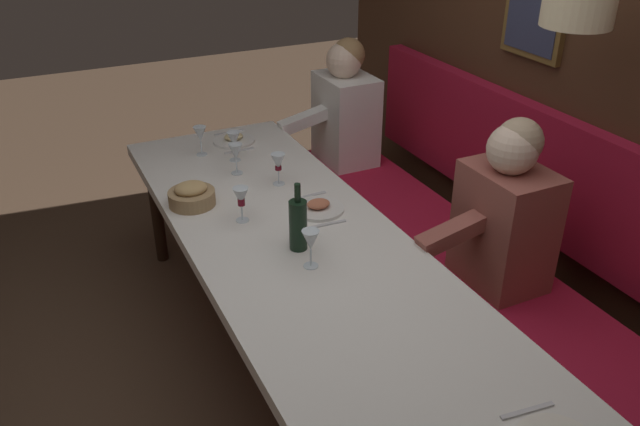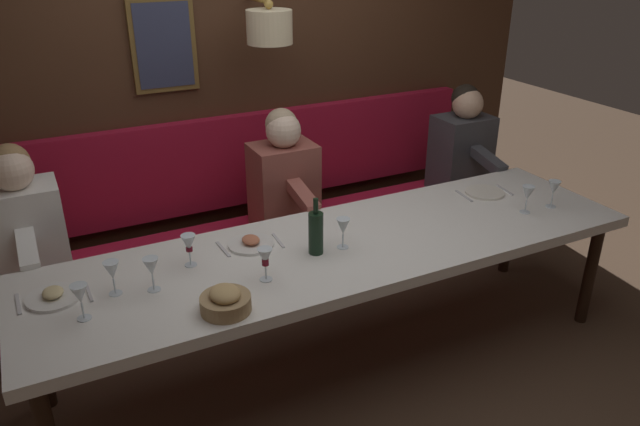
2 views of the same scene
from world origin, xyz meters
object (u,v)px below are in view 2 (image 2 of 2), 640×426
diner_near (284,174)px  bread_bowl (226,301)px  wine_glass_3 (189,244)px  wine_bottle (316,232)px  diner_nearest (463,142)px  wine_glass_5 (528,194)px  wine_glass_1 (265,258)px  dining_table (343,253)px  wine_glass_6 (554,188)px  wine_glass_0 (112,271)px  wine_glass_4 (343,227)px  diner_middle (23,221)px  wine_glass_2 (80,295)px  wine_glass_7 (151,268)px

diner_near → bread_bowl: diner_near is taller
wine_glass_3 → wine_bottle: bearing=-105.0°
diner_nearest → diner_near: (0.00, 1.44, 0.00)m
wine_glass_5 → wine_glass_1: bearing=90.8°
dining_table → wine_glass_6: 1.35m
wine_glass_0 → wine_glass_4: same height
diner_near → wine_glass_4: 0.92m
wine_bottle → wine_glass_1: bearing=112.0°
dining_table → diner_middle: diner_middle is taller
wine_glass_2 → diner_middle: bearing=10.1°
wine_glass_3 → wine_glass_5: 1.93m
wine_glass_5 → wine_glass_0: bearing=85.7°
dining_table → wine_glass_5: 1.15m
dining_table → wine_glass_4: 0.18m
wine_glass_5 → bread_bowl: bearing=95.5°
wine_glass_5 → wine_bottle: 1.31m
wine_glass_6 → wine_bottle: bearing=85.5°
diner_near → wine_bottle: bearing=166.3°
diner_near → wine_glass_2: diner_near is taller
wine_glass_1 → wine_bottle: (0.13, -0.33, 0.00)m
wine_glass_5 → wine_bottle: wine_bottle is taller
wine_glass_2 → wine_glass_6: bearing=-90.9°
wine_glass_0 → bread_bowl: bearing=-131.2°
dining_table → wine_glass_5: size_ratio=19.81×
diner_nearest → wine_glass_7: 2.63m
wine_glass_6 → diner_near: bearing=51.4°
wine_glass_6 → bread_bowl: 2.08m
wine_glass_0 → diner_nearest: bearing=-72.3°
wine_glass_2 → wine_glass_1: bearing=-93.7°
wine_glass_4 → wine_bottle: size_ratio=0.55×
diner_near → wine_glass_5: 1.48m
wine_glass_4 → wine_glass_6: bearing=-94.5°
wine_bottle → wine_glass_6: bearing=-94.5°
diner_middle → wine_glass_7: 1.02m
wine_glass_0 → wine_glass_6: same height
wine_glass_4 → diner_nearest: bearing=-58.7°
diner_nearest → wine_glass_3: diner_nearest is taller
diner_middle → wine_glass_4: bearing=-122.2°
wine_glass_1 → wine_glass_3: size_ratio=1.00×
diner_nearest → bread_bowl: size_ratio=3.60×
diner_middle → wine_glass_3: diner_middle is taller
diner_near → wine_bottle: (-0.90, 0.22, 0.04)m
diner_nearest → wine_bottle: bearing=118.6°
dining_table → diner_near: 0.89m
dining_table → wine_glass_5: bearing=-96.6°
wine_glass_0 → wine_glass_1: 0.68m
wine_glass_1 → wine_glass_0: bearing=73.6°
wine_glass_4 → wine_glass_7: (0.03, 0.97, 0.00)m
wine_glass_5 → wine_glass_7: bearing=86.7°
wine_glass_5 → wine_glass_7: size_ratio=1.00×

